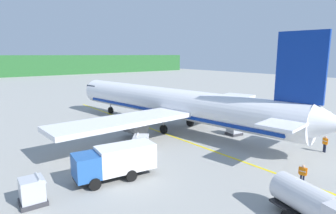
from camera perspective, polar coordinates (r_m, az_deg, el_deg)
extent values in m
cube|color=#999993|center=(55.48, -26.21, -0.87)|extent=(240.00, 320.00, 0.20)
cylinder|color=white|center=(37.93, 0.26, 0.94)|extent=(8.86, 36.18, 3.80)
cone|color=white|center=(52.91, -14.96, 3.30)|extent=(3.91, 2.89, 3.61)
cone|color=white|center=(28.36, 30.27, -2.97)|extent=(3.65, 3.63, 3.23)
cube|color=#192333|center=(50.95, -13.72, 4.07)|extent=(3.54, 2.83, 0.60)
cube|color=white|center=(30.62, -8.91, -2.78)|extent=(16.17, 5.39, 0.50)
cylinder|color=slate|center=(33.91, -7.00, -3.51)|extent=(2.63, 3.48, 2.20)
cube|color=white|center=(43.88, 10.46, 1.19)|extent=(16.69, 8.56, 0.50)
cylinder|color=slate|center=(42.92, 6.37, -0.53)|extent=(2.63, 3.48, 2.20)
cube|color=navy|center=(28.62, 25.10, 7.22)|extent=(0.98, 4.41, 6.50)
cube|color=white|center=(29.20, 24.38, -2.11)|extent=(10.75, 4.64, 0.24)
cube|color=navy|center=(38.11, 0.26, -0.61)|extent=(8.16, 32.58, 0.36)
cylinder|color=black|center=(48.77, -11.43, -0.64)|extent=(0.50, 1.14, 1.10)
cylinder|color=gray|center=(48.63, -11.46, 0.28)|extent=(0.20, 0.20, 0.50)
cylinder|color=black|center=(35.71, -0.89, -4.52)|extent=(0.50, 1.14, 1.10)
cylinder|color=gray|center=(35.51, -0.89, -3.27)|extent=(0.20, 0.20, 0.50)
cylinder|color=black|center=(39.45, 4.46, -3.10)|extent=(0.50, 1.14, 1.10)
cylinder|color=gray|center=(39.27, 4.47, -1.96)|extent=(0.20, 0.20, 0.50)
cylinder|color=silver|center=(19.32, 25.62, -16.05)|extent=(2.69, 4.06, 1.80)
cylinder|color=black|center=(20.55, 27.51, -17.83)|extent=(0.50, 0.94, 0.90)
cube|color=#2659A5|center=(22.67, -16.14, -11.41)|extent=(2.05, 2.40, 1.80)
cube|color=#192333|center=(22.37, -18.32, -10.85)|extent=(0.30, 1.84, 0.94)
cube|color=white|center=(23.55, -8.51, -9.94)|extent=(4.83, 2.74, 2.05)
cube|color=#262628|center=(23.66, -10.50, -12.78)|extent=(6.53, 2.30, 0.16)
cylinder|color=black|center=(22.18, -14.46, -14.79)|extent=(0.93, 0.39, 0.90)
cylinder|color=black|center=(24.12, -16.00, -12.74)|extent=(0.93, 0.39, 0.90)
cylinder|color=black|center=(23.05, -7.35, -13.53)|extent=(0.93, 0.39, 0.90)
cylinder|color=black|center=(24.93, -9.43, -11.68)|extent=(0.93, 0.39, 0.90)
cube|color=#333338|center=(21.83, -25.46, -16.82)|extent=(1.75, 1.75, 0.30)
cube|color=#B2B7C1|center=(21.45, -25.66, -14.68)|extent=(1.54, 1.54, 1.50)
cube|color=#B2B7C1|center=(21.28, -24.40, -13.02)|extent=(0.68, 1.51, 0.55)
cube|color=#333338|center=(28.93, -5.39, -9.04)|extent=(2.34, 2.34, 0.30)
cube|color=silver|center=(28.63, -5.43, -7.25)|extent=(2.06, 2.06, 1.59)
cube|color=silver|center=(28.50, -6.48, -5.99)|extent=(1.41, 1.53, 0.55)
cube|color=#333338|center=(36.25, 13.08, -5.22)|extent=(1.81, 1.81, 0.30)
cube|color=#B2B7C1|center=(36.03, 13.14, -3.91)|extent=(1.59, 1.59, 1.42)
cube|color=#B2B7C1|center=(35.55, 13.72, -3.20)|extent=(1.49, 0.78, 0.54)
cylinder|color=#191E33|center=(33.15, 29.04, -7.29)|extent=(0.14, 0.14, 0.85)
cylinder|color=#191E33|center=(33.26, 28.80, -7.22)|extent=(0.14, 0.14, 0.85)
cube|color=orange|center=(33.00, 29.03, -6.02)|extent=(0.34, 0.49, 0.64)
cube|color=silver|center=(33.00, 29.04, -5.97)|extent=(0.35, 0.50, 0.06)
sphere|color=tan|center=(32.89, 29.10, -5.30)|extent=(0.23, 0.23, 0.23)
cylinder|color=orange|center=(32.83, 29.40, -6.08)|extent=(0.09, 0.09, 0.60)
cylinder|color=orange|center=(33.16, 28.68, -5.86)|extent=(0.09, 0.09, 0.60)
cylinder|color=#191E33|center=(24.49, 25.54, -13.15)|extent=(0.14, 0.14, 0.80)
cylinder|color=#191E33|center=(24.53, 25.12, -13.08)|extent=(0.14, 0.14, 0.80)
cube|color=orange|center=(24.25, 25.46, -11.59)|extent=(0.32, 0.48, 0.60)
cube|color=silver|center=(24.24, 25.47, -11.52)|extent=(0.33, 0.49, 0.06)
sphere|color=tan|center=(24.10, 25.54, -10.68)|extent=(0.22, 0.22, 0.22)
cylinder|color=orange|center=(24.19, 26.10, -11.62)|extent=(0.09, 0.09, 0.57)
cylinder|color=orange|center=(24.29, 24.84, -11.42)|extent=(0.09, 0.09, 0.57)
cylinder|color=#191E33|center=(35.34, 25.67, -5.94)|extent=(0.14, 0.14, 0.87)
cylinder|color=#191E33|center=(35.35, 25.37, -5.91)|extent=(0.14, 0.14, 0.87)
cube|color=#CCE519|center=(35.15, 25.62, -4.74)|extent=(0.38, 0.49, 0.65)
cube|color=silver|center=(35.14, 25.62, -4.69)|extent=(0.39, 0.50, 0.06)
sphere|color=tan|center=(35.05, 25.67, -4.04)|extent=(0.23, 0.23, 0.23)
cylinder|color=#CCE519|center=(35.13, 26.06, -4.73)|extent=(0.09, 0.09, 0.62)
cylinder|color=#CCE519|center=(35.16, 25.18, -4.65)|extent=(0.09, 0.09, 0.62)
cube|color=yellow|center=(33.56, 2.51, -6.48)|extent=(0.30, 60.00, 0.01)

